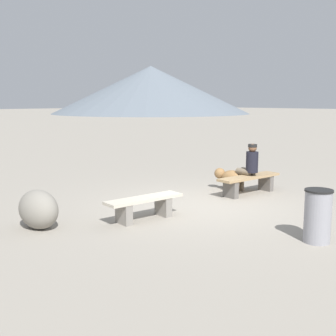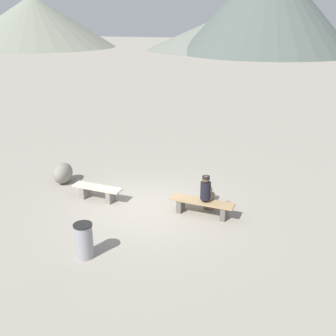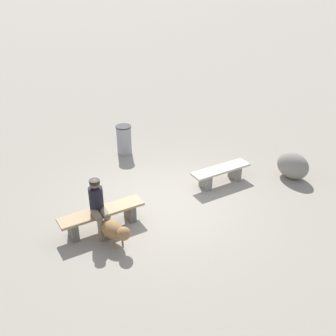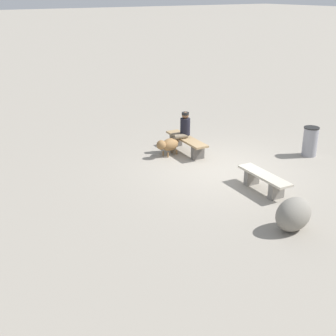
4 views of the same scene
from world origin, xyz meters
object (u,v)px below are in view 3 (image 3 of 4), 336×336
seated_person (98,204)px  trash_bin (124,140)px  bench_left (221,173)px  bench_right (102,216)px  dog (114,230)px  boulder (293,166)px

seated_person → trash_bin: 3.80m
bench_left → bench_right: (3.36, -0.07, 0.02)m
bench_right → dog: bearing=91.1°
trash_bin → bench_left: bearing=110.8°
dog → boulder: 5.16m
trash_bin → boulder: trash_bin is taller
dog → bench_left: bearing=87.6°
trash_bin → boulder: bearing=126.7°
seated_person → bench_right: bearing=-130.8°
seated_person → boulder: (-5.21, 0.87, -0.35)m
bench_left → seated_person: 3.49m
bench_left → trash_bin: trash_bin is taller
dog → bench_right: bearing=164.1°
trash_bin → seated_person: bearing=51.9°
bench_left → boulder: size_ratio=1.86×
seated_person → boulder: seated_person is taller
bench_right → dog: (0.05, 0.63, 0.03)m
bench_right → boulder: boulder is taller
bench_right → seated_person: seated_person is taller
bench_left → boulder: 1.95m
bench_right → dog: dog is taller
trash_bin → boulder: (-2.87, 3.85, -0.08)m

